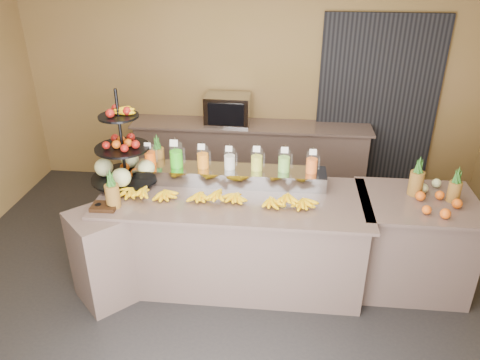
% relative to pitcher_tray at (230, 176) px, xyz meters
% --- Properties ---
extents(ground, '(6.00, 6.00, 0.00)m').
position_rel_pitcher_tray_xyz_m(ground, '(0.07, -0.58, -1.01)').
color(ground, black).
rests_on(ground, ground).
extents(room_envelope, '(6.04, 5.02, 2.82)m').
position_rel_pitcher_tray_xyz_m(room_envelope, '(0.26, 0.21, 0.87)').
color(room_envelope, olive).
rests_on(room_envelope, ground).
extents(buffet_counter, '(2.75, 1.25, 0.93)m').
position_rel_pitcher_tray_xyz_m(buffet_counter, '(-0.05, -0.32, -0.54)').
color(buffet_counter, gray).
rests_on(buffet_counter, ground).
extents(right_counter, '(1.08, 0.88, 0.93)m').
position_rel_pitcher_tray_xyz_m(right_counter, '(1.77, -0.18, -0.54)').
color(right_counter, gray).
rests_on(right_counter, ground).
extents(back_ledge, '(3.10, 0.55, 0.93)m').
position_rel_pitcher_tray_xyz_m(back_ledge, '(0.07, 1.67, -0.54)').
color(back_ledge, gray).
rests_on(back_ledge, ground).
extents(pitcher_tray, '(1.85, 0.30, 0.15)m').
position_rel_pitcher_tray_xyz_m(pitcher_tray, '(0.00, 0.00, 0.00)').
color(pitcher_tray, gray).
rests_on(pitcher_tray, buffet_counter).
extents(juice_pitcher_orange_a, '(0.11, 0.11, 0.27)m').
position_rel_pitcher_tray_xyz_m(juice_pitcher_orange_a, '(-0.78, -0.00, 0.17)').
color(juice_pitcher_orange_a, silver).
rests_on(juice_pitcher_orange_a, pitcher_tray).
extents(juice_pitcher_green, '(0.13, 0.13, 0.31)m').
position_rel_pitcher_tray_xyz_m(juice_pitcher_green, '(-0.52, -0.00, 0.18)').
color(juice_pitcher_green, silver).
rests_on(juice_pitcher_green, pitcher_tray).
extents(juice_pitcher_orange_b, '(0.12, 0.12, 0.28)m').
position_rel_pitcher_tray_xyz_m(juice_pitcher_orange_b, '(-0.26, -0.00, 0.17)').
color(juice_pitcher_orange_b, silver).
rests_on(juice_pitcher_orange_b, pitcher_tray).
extents(juice_pitcher_milk, '(0.11, 0.11, 0.27)m').
position_rel_pitcher_tray_xyz_m(juice_pitcher_milk, '(-0.00, -0.00, 0.17)').
color(juice_pitcher_milk, silver).
rests_on(juice_pitcher_milk, pitcher_tray).
extents(juice_pitcher_lemon, '(0.11, 0.12, 0.28)m').
position_rel_pitcher_tray_xyz_m(juice_pitcher_lemon, '(0.26, -0.00, 0.17)').
color(juice_pitcher_lemon, silver).
rests_on(juice_pitcher_lemon, pitcher_tray).
extents(juice_pitcher_lime, '(0.12, 0.12, 0.28)m').
position_rel_pitcher_tray_xyz_m(juice_pitcher_lime, '(0.52, -0.00, 0.17)').
color(juice_pitcher_lime, silver).
rests_on(juice_pitcher_lime, pitcher_tray).
extents(juice_pitcher_orange_c, '(0.11, 0.12, 0.27)m').
position_rel_pitcher_tray_xyz_m(juice_pitcher_orange_c, '(0.78, -0.00, 0.17)').
color(juice_pitcher_orange_c, silver).
rests_on(juice_pitcher_orange_c, pitcher_tray).
extents(banana_heap, '(1.84, 0.17, 0.15)m').
position_rel_pitcher_tray_xyz_m(banana_heap, '(-0.08, -0.36, -0.01)').
color(banana_heap, yellow).
rests_on(banana_heap, buffet_counter).
extents(fruit_stand, '(0.85, 0.85, 0.93)m').
position_rel_pitcher_tray_xyz_m(fruit_stand, '(-0.97, -0.09, 0.16)').
color(fruit_stand, black).
rests_on(fruit_stand, buffet_counter).
extents(condiment_caddy, '(0.23, 0.17, 0.03)m').
position_rel_pitcher_tray_xyz_m(condiment_caddy, '(-1.04, -0.61, -0.06)').
color(condiment_caddy, black).
rests_on(condiment_caddy, buffet_counter).
extents(pineapple_left_a, '(0.13, 0.13, 0.37)m').
position_rel_pitcher_tray_xyz_m(pineapple_left_a, '(-0.97, -0.57, 0.06)').
color(pineapple_left_a, brown).
rests_on(pineapple_left_a, buffet_counter).
extents(pineapple_left_b, '(0.13, 0.13, 0.40)m').
position_rel_pitcher_tray_xyz_m(pineapple_left_b, '(-0.76, 0.20, 0.08)').
color(pineapple_left_b, brown).
rests_on(pineapple_left_b, buffet_counter).
extents(right_fruit_pile, '(0.44, 0.42, 0.23)m').
position_rel_pitcher_tray_xyz_m(right_fruit_pile, '(1.88, -0.21, -0.00)').
color(right_fruit_pile, brown).
rests_on(right_fruit_pile, right_counter).
extents(oven_warmer, '(0.58, 0.41, 0.38)m').
position_rel_pitcher_tray_xyz_m(oven_warmer, '(-0.23, 1.67, 0.11)').
color(oven_warmer, gray).
rests_on(oven_warmer, back_ledge).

